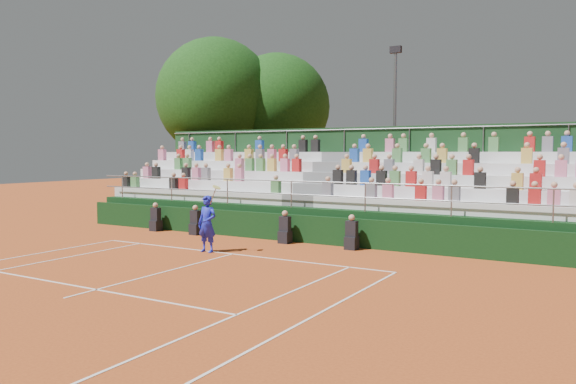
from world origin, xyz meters
The scene contains 8 objects.
ground centered at (0.00, 0.00, 0.00)m, with size 90.00×90.00×0.00m, color #B44C1E.
courtside_wall centered at (0.00, 3.20, 0.50)m, with size 20.00×0.15×1.00m, color black.
line_officials centered at (-1.64, 2.75, 0.48)m, with size 9.33×0.40×1.19m.
grandstand centered at (0.01, 6.44, 1.09)m, with size 20.00×5.20×4.40m.
tennis_player centered at (-0.94, -0.12, 0.94)m, with size 0.88×0.46×2.22m.
tree_west centered at (-9.77, 11.71, 6.48)m, with size 6.85×6.85×9.92m.
tree_east centered at (-7.10, 14.22, 6.01)m, with size 6.30×6.30×9.17m.
floodlight_mast centered at (0.36, 13.97, 5.10)m, with size 0.60×0.25×8.83m.
Camera 1 is at (10.64, -14.50, 3.26)m, focal length 35.00 mm.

